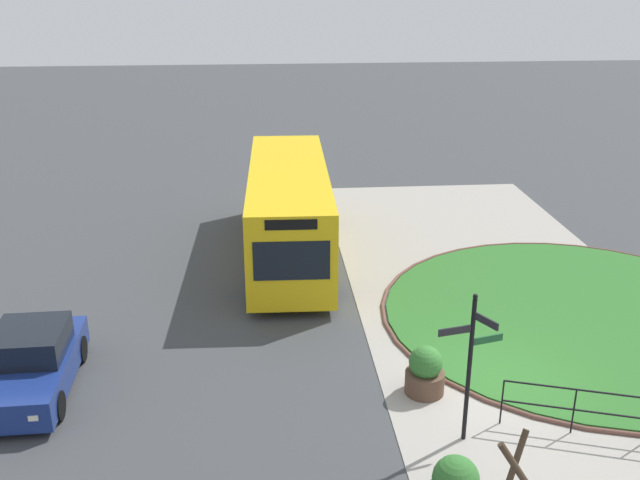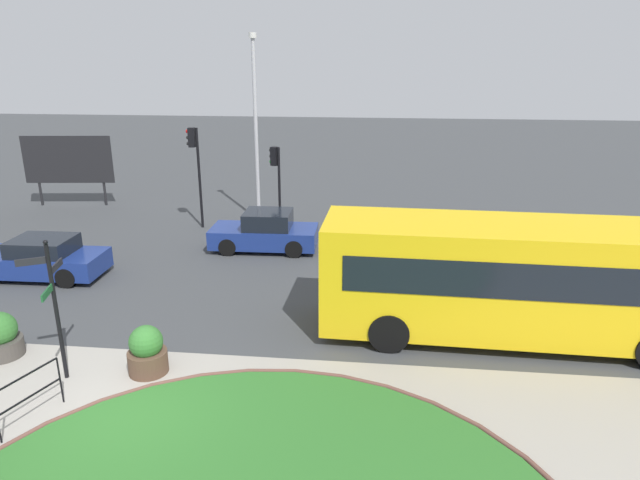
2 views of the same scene
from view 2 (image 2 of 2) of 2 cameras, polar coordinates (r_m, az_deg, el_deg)
ground at (r=12.42m, az=-19.39°, el=-16.64°), size 120.00×120.00×0.00m
sidewalk_paving at (r=11.22m, az=-23.31°, el=-21.28°), size 32.00×8.58×0.02m
signpost_directional at (r=13.35m, az=-25.57°, el=-5.64°), size 0.75×1.38×3.28m
bus_yellow at (r=14.78m, az=19.24°, el=-3.72°), size 9.63×2.78×3.02m
car_near_lane at (r=20.37m, az=-26.58°, el=-1.74°), size 4.16×1.86×1.34m
car_trailing at (r=20.95m, az=-5.62°, el=0.78°), size 3.99×1.89×1.48m
traffic_light_near at (r=23.68m, az=-12.66°, el=8.39°), size 0.49×0.28×4.19m
traffic_light_far at (r=23.74m, az=-4.53°, el=7.34°), size 0.48×0.32×3.35m
lamppost_tall at (r=24.20m, az=-6.58°, el=11.68°), size 0.32×0.32×7.85m
billboard_left at (r=29.53m, az=-24.31°, el=7.41°), size 4.23×0.64×3.38m
planter_near_signpost at (r=13.47m, az=-17.25°, el=-10.86°), size 0.89×0.89×1.16m
planter_kerbside at (r=15.56m, az=-29.86°, el=-8.60°), size 0.98×0.98×1.14m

